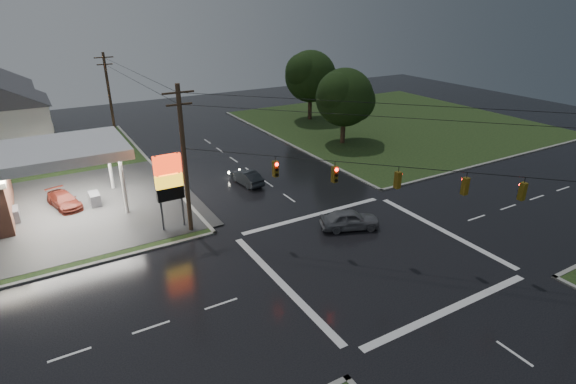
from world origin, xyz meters
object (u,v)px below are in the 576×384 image
tree_ne_far (311,76)px  car_crossing (350,219)px  car_north (247,177)px  tree_ne_near (345,98)px  utility_pole_nw (184,159)px  car_pump (64,200)px  pylon_sign (169,180)px  house_near (3,119)px  utility_pole_n (109,95)px

tree_ne_far → car_crossing: (-16.07, -30.26, -5.42)m
car_north → car_crossing: (2.89, -12.15, 0.08)m
tree_ne_near → utility_pole_nw: bearing=-152.1°
tree_ne_near → car_north: size_ratio=2.18×
tree_ne_far → car_crossing: tree_ne_far is taller
car_crossing → car_pump: size_ratio=1.03×
pylon_sign → car_north: (8.69, 5.38, -3.33)m
pylon_sign → car_crossing: size_ratio=1.34×
utility_pole_nw → car_pump: bearing=129.7°
tree_ne_near → car_crossing: tree_ne_near is taller
house_near → tree_ne_far: bearing=-3.0°
tree_ne_far → utility_pole_n: bearing=171.5°
pylon_sign → car_crossing: (11.58, -6.77, -3.25)m
house_near → tree_ne_near: 37.80m
tree_ne_far → car_pump: (-34.44, -15.12, -5.55)m
utility_pole_nw → tree_ne_near: size_ratio=1.22×
utility_pole_nw → tree_ne_far: size_ratio=1.12×
utility_pole_n → car_pump: (-7.79, -19.13, -4.84)m
utility_pole_nw → car_crossing: (10.58, -5.77, -4.96)m
pylon_sign → house_near: house_near is taller
pylon_sign → house_near: (-10.45, 25.50, 0.39)m
pylon_sign → utility_pole_n: bearing=87.9°
utility_pole_n → tree_ne_far: utility_pole_n is taller
utility_pole_nw → house_near: 28.90m
utility_pole_nw → house_near: bearing=113.4°
pylon_sign → car_north: 10.75m
utility_pole_n → car_north: size_ratio=2.55×
pylon_sign → utility_pole_n: 27.56m
pylon_sign → tree_ne_far: 36.35m
car_crossing → car_pump: bearing=72.2°
pylon_sign → car_crossing: pylon_sign is taller
house_near → car_pump: bearing=-77.9°
tree_ne_near → pylon_sign: bearing=-155.0°
house_near → utility_pole_n: bearing=9.9°
pylon_sign → tree_ne_far: (27.65, 23.49, 2.17)m
utility_pole_nw → pylon_sign: bearing=135.0°
tree_ne_far → car_north: size_ratio=2.38×
car_pump → tree_ne_far: bearing=9.0°
tree_ne_near → tree_ne_far: size_ratio=0.92×
pylon_sign → car_north: size_ratio=1.46×
pylon_sign → utility_pole_nw: utility_pole_nw is taller
car_north → car_pump: bearing=-17.7°
pylon_sign → car_pump: 11.30m
utility_pole_nw → car_north: bearing=39.7°
pylon_sign → car_pump: bearing=129.0°
tree_ne_near → car_pump: (-31.43, -3.12, -4.93)m
utility_pole_nw → house_near: (-11.45, 26.50, -1.32)m
utility_pole_n → tree_ne_near: size_ratio=1.17×
house_near → utility_pole_nw: bearing=-66.6°
pylon_sign → utility_pole_n: (1.00, 27.50, 1.46)m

